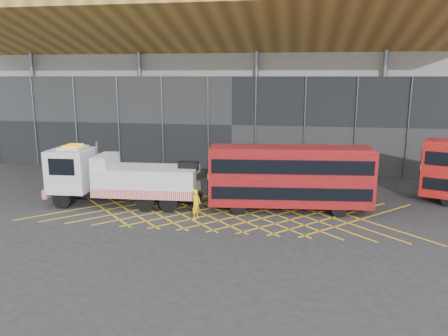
# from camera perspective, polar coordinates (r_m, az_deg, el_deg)

# --- Properties ---
(ground_plane) EXTENTS (120.00, 120.00, 0.00)m
(ground_plane) POSITION_cam_1_polar(r_m,az_deg,el_deg) (27.11, -6.83, -5.40)
(ground_plane) COLOR #242426
(road_markings) EXTENTS (23.16, 7.16, 0.01)m
(road_markings) POSITION_cam_1_polar(r_m,az_deg,el_deg) (26.41, -0.11, -5.77)
(road_markings) COLOR yellow
(road_markings) RESTS_ON ground_plane
(construction_building) EXTENTS (55.00, 23.97, 18.00)m
(construction_building) POSITION_cam_1_polar(r_m,az_deg,el_deg) (43.55, 2.36, 13.17)
(construction_building) COLOR gray
(construction_building) RESTS_ON ground_plane
(recovery_truck) EXTENTS (11.15, 3.07, 3.88)m
(recovery_truck) POSITION_cam_1_polar(r_m,az_deg,el_deg) (28.21, -13.68, -1.20)
(recovery_truck) COLOR black
(recovery_truck) RESTS_ON ground_plane
(bus_towed) EXTENTS (9.85, 3.20, 3.93)m
(bus_towed) POSITION_cam_1_polar(r_m,az_deg,el_deg) (26.40, 8.60, -1.01)
(bus_towed) COLOR maroon
(bus_towed) RESTS_ON ground_plane
(worker) EXTENTS (0.61, 0.73, 1.72)m
(worker) POSITION_cam_1_polar(r_m,az_deg,el_deg) (25.11, -3.65, -4.70)
(worker) COLOR yellow
(worker) RESTS_ON ground_plane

